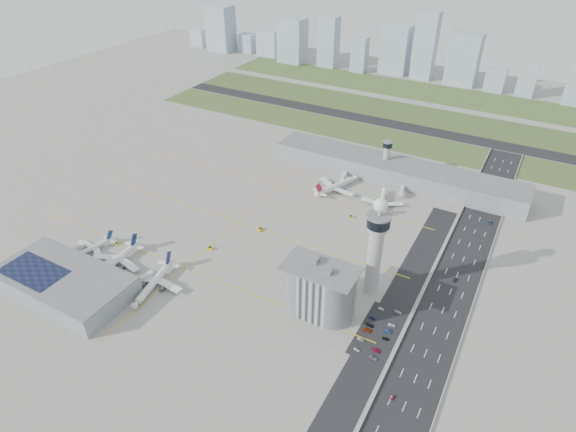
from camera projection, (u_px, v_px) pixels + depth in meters
The scene contains 63 objects.
ground at pixel (262, 261), 314.53m from camera, with size 1000.00×1000.00×0.00m, color #A09D95.
grass_strip_0 at pixel (362, 133), 486.76m from camera, with size 480.00×50.00×0.08m, color #405327.
grass_strip_1 at pixel (387, 109), 541.47m from camera, with size 480.00×60.00×0.08m, color #3D5327.
grass_strip_2 at pixel (408, 89), 599.82m from camera, with size 480.00×70.00×0.08m, color #475D2C.
runway at pixel (375, 121), 513.74m from camera, with size 480.00×22.00×0.10m, color black.
highway at pixel (438, 324), 267.77m from camera, with size 28.00×500.00×0.10m, color black.
barrier_left at pixel (413, 314), 273.16m from camera, with size 0.60×500.00×1.20m, color #9E9E99.
barrier_right at pixel (463, 332), 261.78m from camera, with size 0.60×500.00×1.20m, color #9E9E99.
landside_road at pixel (389, 319), 270.64m from camera, with size 18.00×260.00×0.08m, color black.
parking_lot at pixel (378, 332), 262.70m from camera, with size 20.00×44.00×0.10m, color black.
taxiway_line_h_0 at pixel (185, 267), 308.90m from camera, with size 260.00×0.60×0.01m, color yellow.
taxiway_line_h_1 at pixel (237, 222), 352.67m from camera, with size 260.00×0.60×0.01m, color yellow.
taxiway_line_h_2 at pixel (278, 186), 396.43m from camera, with size 260.00×0.60×0.01m, color yellow.
taxiway_line_v at pixel (237, 222), 352.67m from camera, with size 0.60×260.00×0.01m, color yellow.
control_tower at pixel (376, 243), 271.83m from camera, with size 14.00×14.00×64.50m.
secondary_tower at pixel (386, 156), 401.41m from camera, with size 8.60×8.60×31.90m.
admin_building at pixel (320, 289), 268.94m from camera, with size 42.00×24.00×33.50m.
terminal_pier at pixel (395, 171), 401.89m from camera, with size 210.00×32.00×15.80m.
near_terminal at pixel (64, 283), 286.96m from camera, with size 84.00×42.00×13.00m.
airplane_near_a at pixel (89, 247), 319.22m from camera, with size 34.98×29.74×9.80m, color white, non-canonical shape.
airplane_near_b at pixel (114, 258), 306.94m from camera, with size 43.77×37.21×12.26m, color white, non-canonical shape.
airplane_near_c at pixel (153, 280), 289.42m from camera, with size 44.48×37.81×12.45m, color white, non-canonical shape.
airplane_far_a at pixel (337, 183), 388.80m from camera, with size 44.70×38.00×12.52m, color white, non-canonical shape.
airplane_far_b at pixel (383, 198), 370.01m from camera, with size 38.30×32.55×10.72m, color white, non-canonical shape.
jet_bridge_near_0 at pixel (66, 256), 314.39m from camera, with size 14.00×3.00×5.70m, color silver, non-canonical shape.
jet_bridge_near_1 at pixel (99, 270), 302.20m from camera, with size 14.00×3.00×5.70m, color silver, non-canonical shape.
jet_bridge_near_2 at pixel (134, 286), 290.01m from camera, with size 14.00×3.00×5.70m, color silver, non-canonical shape.
jet_bridge_far_0 at pixel (346, 174), 408.44m from camera, with size 14.00×3.00×5.70m, color silver, non-canonical shape.
jet_bridge_far_1 at pixel (403, 188), 388.12m from camera, with size 14.00×3.00×5.70m, color silver, non-canonical shape.
tug_0 at pixel (116, 244), 328.75m from camera, with size 2.03×2.96×1.72m, color gold, non-canonical shape.
tug_1 at pixel (131, 263), 311.17m from camera, with size 2.04×2.97×1.73m, color #D7C900, non-canonical shape.
tug_2 at pixel (210, 248), 324.33m from camera, with size 2.50×3.64×2.12m, color yellow, non-canonical shape.
tug_3 at pixel (260, 229), 342.88m from camera, with size 2.50×3.64×2.11m, color #E6B602, non-canonical shape.
tug_4 at pixel (351, 217), 356.53m from camera, with size 2.36×3.43×2.00m, color gold, non-canonical shape.
tug_5 at pixel (384, 205), 370.17m from camera, with size 1.90×2.77×1.61m, color orange, non-canonical shape.
car_lot_0 at pixel (357, 350), 251.60m from camera, with size 1.40×3.47×1.18m, color silver.
car_lot_1 at pixel (360, 339), 257.57m from camera, with size 1.31×3.75×1.23m, color gray.
car_lot_2 at pixel (367, 330), 263.05m from camera, with size 2.15×4.67×1.30m, color #9D2306.
car_lot_3 at pixel (370, 325), 266.08m from camera, with size 1.78×4.37×1.27m, color black.
car_lot_4 at pixel (373, 318), 270.74m from camera, with size 1.54×3.84×1.31m, color navy.
car_lot_5 at pixel (381, 309), 276.83m from camera, with size 1.14×3.28×1.08m, color #B1B0C4.
car_lot_6 at pixel (373, 358), 247.04m from camera, with size 2.12×4.59×1.27m, color gray.
car_lot_7 at pixel (376, 350), 251.27m from camera, with size 1.79×4.40×1.28m, color maroon.
car_lot_8 at pixel (386, 339), 257.96m from camera, with size 1.44×3.58×1.22m, color black.
car_lot_9 at pixel (388, 331), 262.35m from camera, with size 1.37×3.94×1.30m, color navy.
car_lot_10 at pixel (392, 325), 266.16m from camera, with size 1.91×4.15×1.15m, color white.
car_lot_11 at pixel (398, 312), 274.45m from camera, with size 1.75×4.30×1.25m, color #AFAFAF.
car_hw_0 at pixel (393, 397), 227.58m from camera, with size 1.28×3.19×1.09m, color #A21B3D.
car_hw_1 at pixel (455, 280), 297.66m from camera, with size 1.35×3.86×1.27m, color black.
car_hw_2 at pixel (490, 222), 350.80m from camera, with size 2.06×4.46×1.24m, color navy.
car_hw_4 at pixel (484, 181), 402.84m from camera, with size 1.44×3.57×1.22m, color #929597.
skyline_bldg_0 at pixel (199, 38), 768.36m from camera, with size 24.05×19.24×26.50m, color #9EADC1.
skyline_bldg_1 at pixel (221, 28), 735.70m from camera, with size 37.63×30.10×65.60m, color #9EADC1.
skyline_bldg_2 at pixel (248, 43), 739.30m from camera, with size 22.81×18.25×26.79m, color #9EADC1.
skyline_bldg_3 at pixel (270, 42), 721.66m from camera, with size 32.30×25.84×36.93m, color #9EADC1.
skyline_bldg_4 at pixel (293, 40), 683.88m from camera, with size 35.81×28.65×60.36m, color #9EADC1.
skyline_bldg_5 at pixel (329, 42), 663.25m from camera, with size 25.49×20.39×66.89m, color #9EADC1.
skyline_bldg_6 at pixel (360, 55), 648.66m from camera, with size 20.04×16.03×45.20m, color #9EADC1.
skyline_bldg_7 at pixel (396, 50), 640.53m from camera, with size 35.76×28.61×61.22m, color #9EADC1.
skyline_bldg_8 at pixel (426, 46), 614.28m from camera, with size 26.33×21.06×83.39m, color #9EADC1.
skyline_bldg_9 at pixel (464, 59), 600.49m from camera, with size 36.96×29.57×62.11m, color #9EADC1.
skyline_bldg_10 at pixel (495, 80), 586.16m from camera, with size 23.01×18.41×27.75m, color #9EADC1.
skyline_bldg_11 at pixel (527, 80), 568.60m from camera, with size 20.22×16.18×38.97m, color #9EADC1.
Camera 1 is at (134.85, -207.03, 197.58)m, focal length 30.00 mm.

